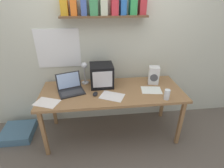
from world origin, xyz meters
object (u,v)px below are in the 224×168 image
Objects in this scene: desk_lamp at (84,69)px; crt_monitor at (102,75)px; printed_handout at (112,96)px; computer_mouse at (95,94)px; laptop at (70,87)px; open_notebook at (151,90)px; space_heater at (154,75)px; loose_paper_near_monitor at (47,103)px; juice_glass at (167,95)px; corner_desk at (112,94)px; floor_cushion at (18,132)px.

crt_monitor is at bearing -23.12° from desk_lamp.
desk_lamp is 0.56m from printed_handout.
computer_mouse is (-0.10, -0.26, -0.14)m from crt_monitor.
laptop is 1.09m from open_notebook.
space_heater reaches higher than loose_paper_near_monitor.
juice_glass is 0.37× the size of printed_handout.
corner_desk is 0.84m from loose_paper_near_monitor.
laptop is 0.89× the size of floor_cushion.
juice_glass reaches higher than corner_desk.
desk_lamp reaches higher than open_notebook.
corner_desk is 0.30m from crt_monitor.
open_notebook is at bearing -25.80° from desk_lamp.
space_heater is at bearing 1.85° from floor_cushion.
loose_paper_near_monitor is (-1.34, -0.15, 0.00)m from open_notebook.
juice_glass is at bearing -33.90° from laptop.
crt_monitor is 0.71m from open_notebook.
juice_glass is 0.27m from open_notebook.
space_heater is at bearing -12.54° from desk_lamp.
floor_cushion is at bearing -177.64° from crt_monitor.
crt_monitor is 0.82× the size of laptop.
laptop is 1.13m from floor_cushion.
computer_mouse is at bearing -112.55° from crt_monitor.
space_heater reaches higher than printed_handout.
laptop is at bearing -144.54° from desk_lamp.
floor_cushion is (-1.38, 0.24, -0.68)m from printed_handout.
crt_monitor is at bearing -2.34° from laptop.
open_notebook is at bearing -4.22° from floor_cushion.
corner_desk is 7.53× the size of space_heater.
crt_monitor is 1.09× the size of open_notebook.
juice_glass is 0.68m from printed_handout.
crt_monitor reaches higher than open_notebook.
space_heater is at bearing -12.95° from laptop.
desk_lamp is at bearing 7.69° from floor_cushion.
space_heater reaches higher than open_notebook.
loose_paper_near_monitor is 0.95m from floor_cushion.
desk_lamp is 0.76× the size of floor_cushion.
juice_glass reaches higher than computer_mouse.
laptop is (-0.43, -0.12, -0.10)m from crt_monitor.
desk_lamp is 2.84× the size of computer_mouse.
space_heater is at bearing 66.89° from open_notebook.
corner_desk is 0.51m from desk_lamp.
loose_paper_near_monitor reaches higher than floor_cushion.
crt_monitor is at bearing 68.60° from computer_mouse.
juice_glass is 2.21m from floor_cushion.
loose_paper_near_monitor is (-0.45, -0.44, -0.23)m from desk_lamp.
printed_handout is at bearing -56.14° from desk_lamp.
desk_lamp is 1.33× the size of space_heater.
computer_mouse reaches higher than printed_handout.
juice_glass is 0.39× the size of loose_paper_near_monitor.
corner_desk is 0.25m from computer_mouse.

